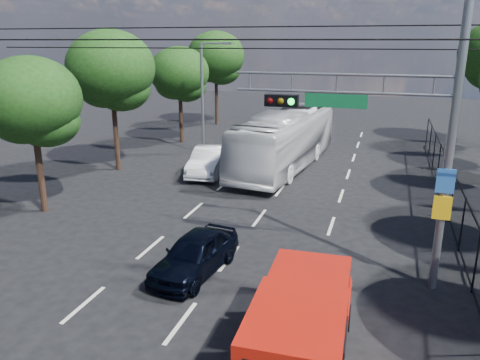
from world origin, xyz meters
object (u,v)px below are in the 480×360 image
at_px(red_pickup, 302,325).
at_px(white_bus, 285,140).
at_px(signal_mast, 407,113).
at_px(white_van, 209,161).
at_px(navy_hatchback, 195,254).

bearing_deg(red_pickup, white_bus, 103.33).
xyz_separation_m(red_pickup, white_bus, (-4.06, 17.12, 0.58)).
bearing_deg(red_pickup, signal_mast, 67.56).
bearing_deg(white_van, navy_hatchback, -78.79).
distance_m(navy_hatchback, white_van, 11.60).
bearing_deg(navy_hatchback, white_bus, 97.48).
height_order(navy_hatchback, white_bus, white_bus).
relative_size(white_bus, white_van, 2.58).
bearing_deg(navy_hatchback, red_pickup, -32.95).
distance_m(signal_mast, white_bus, 14.24).
height_order(navy_hatchback, white_van, white_van).
bearing_deg(signal_mast, navy_hatchback, -167.89).
xyz_separation_m(red_pickup, white_van, (-7.80, 14.41, -0.31)).
distance_m(red_pickup, white_bus, 17.61).
bearing_deg(white_bus, signal_mast, -57.93).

